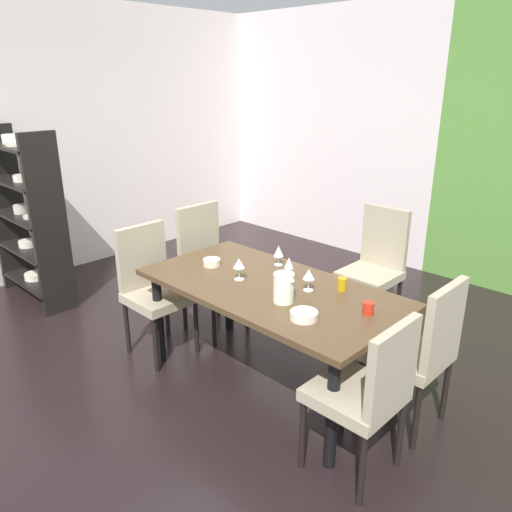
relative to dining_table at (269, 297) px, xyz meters
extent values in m
cube|color=black|center=(-0.45, -0.25, -0.67)|extent=(5.61, 6.27, 0.02)
cube|color=white|center=(-1.74, 2.83, 0.75)|extent=(3.03, 0.10, 2.83)
cube|color=white|center=(-3.21, -0.25, 0.75)|extent=(0.10, 6.27, 2.83)
cube|color=brown|center=(0.00, 0.00, 0.07)|extent=(1.79, 0.91, 0.04)
cylinder|color=black|center=(-0.79, 0.36, -0.31)|extent=(0.07, 0.07, 0.71)
cylinder|color=black|center=(0.79, 0.36, -0.31)|extent=(0.07, 0.07, 0.71)
cylinder|color=black|center=(-0.79, -0.36, -0.31)|extent=(0.07, 0.07, 0.71)
cylinder|color=black|center=(0.79, -0.36, -0.31)|extent=(0.07, 0.07, 0.71)
cube|color=tan|center=(-0.88, -0.28, -0.19)|extent=(0.44, 0.44, 0.07)
cube|color=tan|center=(-1.08, -0.28, 0.07)|extent=(0.05, 0.42, 0.53)
cylinder|color=black|center=(-0.69, -0.09, -0.44)|extent=(0.04, 0.04, 0.44)
cylinder|color=black|center=(-0.69, -0.47, -0.44)|extent=(0.04, 0.04, 0.44)
cylinder|color=black|center=(-1.07, -0.09, -0.44)|extent=(0.04, 0.04, 0.44)
cylinder|color=black|center=(-1.07, -0.47, -0.44)|extent=(0.04, 0.04, 0.44)
cube|color=tan|center=(0.88, -0.28, -0.19)|extent=(0.44, 0.44, 0.07)
cube|color=tan|center=(1.08, -0.28, 0.05)|extent=(0.05, 0.42, 0.47)
cylinder|color=black|center=(0.69, -0.47, -0.44)|extent=(0.04, 0.04, 0.44)
cylinder|color=black|center=(0.69, -0.09, -0.44)|extent=(0.04, 0.04, 0.44)
cylinder|color=black|center=(1.07, -0.47, -0.44)|extent=(0.04, 0.04, 0.44)
cylinder|color=black|center=(1.07, -0.09, -0.44)|extent=(0.04, 0.04, 0.44)
cube|color=tan|center=(0.88, 0.28, -0.19)|extent=(0.44, 0.44, 0.07)
cube|color=tan|center=(1.08, 0.28, 0.06)|extent=(0.05, 0.42, 0.51)
cylinder|color=black|center=(0.69, 0.09, -0.44)|extent=(0.04, 0.04, 0.44)
cylinder|color=black|center=(0.69, 0.47, -0.44)|extent=(0.04, 0.04, 0.44)
cylinder|color=black|center=(1.07, 0.09, -0.44)|extent=(0.04, 0.04, 0.44)
cylinder|color=black|center=(1.07, 0.47, -0.44)|extent=(0.04, 0.04, 0.44)
cube|color=tan|center=(-0.88, 0.28, -0.19)|extent=(0.44, 0.44, 0.07)
cube|color=tan|center=(-1.08, 0.28, 0.10)|extent=(0.05, 0.42, 0.59)
cylinder|color=black|center=(-0.69, 0.47, -0.44)|extent=(0.04, 0.04, 0.44)
cylinder|color=black|center=(-0.69, 0.09, -0.44)|extent=(0.04, 0.04, 0.44)
cylinder|color=black|center=(-1.07, 0.47, -0.44)|extent=(0.04, 0.04, 0.44)
cylinder|color=black|center=(-1.07, 0.09, -0.44)|extent=(0.04, 0.04, 0.44)
cube|color=tan|center=(0.03, 1.21, -0.19)|extent=(0.44, 0.44, 0.07)
cube|color=tan|center=(0.03, 1.41, 0.09)|extent=(0.42, 0.05, 0.56)
cylinder|color=black|center=(0.22, 1.02, -0.44)|extent=(0.04, 0.04, 0.44)
cylinder|color=black|center=(-0.16, 1.02, -0.44)|extent=(0.04, 0.04, 0.44)
cylinder|color=black|center=(0.22, 1.40, -0.44)|extent=(0.04, 0.04, 0.44)
cylinder|color=black|center=(-0.16, 1.40, -0.44)|extent=(0.04, 0.04, 0.44)
cube|color=black|center=(-3.08, -0.51, 0.15)|extent=(0.05, 0.32, 1.63)
cube|color=black|center=(-2.15, -0.51, 0.15)|extent=(0.05, 0.32, 1.63)
cube|color=black|center=(-2.62, -0.51, -0.50)|extent=(0.96, 0.32, 0.02)
cylinder|color=white|center=(-2.67, -0.51, -0.46)|extent=(0.19, 0.19, 0.06)
cube|color=black|center=(-2.62, -0.51, -0.17)|extent=(0.96, 0.32, 0.02)
cylinder|color=white|center=(-2.72, -0.51, -0.13)|extent=(0.16, 0.16, 0.06)
cube|color=black|center=(-2.62, -0.51, 0.15)|extent=(0.96, 0.32, 0.02)
cylinder|color=beige|center=(-2.52, -0.51, 0.18)|extent=(0.15, 0.15, 0.02)
cylinder|color=beige|center=(-2.75, -0.51, 0.20)|extent=(0.13, 0.13, 0.08)
cube|color=black|center=(-2.62, -0.51, 0.48)|extent=(0.96, 0.32, 0.02)
cylinder|color=white|center=(-2.61, -0.51, 0.52)|extent=(0.14, 0.14, 0.06)
cube|color=black|center=(-2.62, -0.51, 0.81)|extent=(0.96, 0.32, 0.02)
cylinder|color=beige|center=(-2.55, -0.51, 0.84)|extent=(0.21, 0.21, 0.04)
cylinder|color=white|center=(-2.73, -0.51, 0.86)|extent=(0.14, 0.14, 0.08)
cylinder|color=silver|center=(0.24, 0.11, 0.09)|extent=(0.06, 0.06, 0.00)
cylinder|color=silver|center=(0.24, 0.11, 0.13)|extent=(0.01, 0.01, 0.08)
cone|color=silver|center=(0.24, 0.11, 0.20)|extent=(0.08, 0.08, 0.07)
cylinder|color=silver|center=(-0.01, 0.20, 0.09)|extent=(0.06, 0.06, 0.00)
cylinder|color=silver|center=(-0.01, 0.20, 0.12)|extent=(0.01, 0.01, 0.06)
cone|color=silver|center=(-0.01, 0.20, 0.19)|extent=(0.07, 0.07, 0.08)
cylinder|color=silver|center=(-0.21, 0.32, 0.09)|extent=(0.06, 0.06, 0.00)
cylinder|color=silver|center=(-0.21, 0.32, 0.12)|extent=(0.01, 0.01, 0.06)
cone|color=silver|center=(-0.21, 0.32, 0.19)|extent=(0.07, 0.07, 0.08)
cylinder|color=silver|center=(-0.22, -0.07, 0.09)|extent=(0.07, 0.07, 0.00)
cylinder|color=silver|center=(-0.22, -0.07, 0.13)|extent=(0.01, 0.01, 0.08)
cone|color=silver|center=(-0.22, -0.07, 0.21)|extent=(0.08, 0.08, 0.07)
cylinder|color=beige|center=(-0.55, -0.02, 0.11)|extent=(0.13, 0.13, 0.05)
cylinder|color=white|center=(0.47, -0.22, 0.11)|extent=(0.16, 0.16, 0.05)
cylinder|color=#BE8B13|center=(0.39, 0.27, 0.13)|extent=(0.06, 0.06, 0.09)
cylinder|color=red|center=(0.70, 0.09, 0.12)|extent=(0.07, 0.07, 0.07)
cylinder|color=white|center=(0.23, -0.13, 0.18)|extent=(0.13, 0.13, 0.19)
cone|color=white|center=(0.29, -0.13, 0.26)|extent=(0.04, 0.04, 0.03)
camera|label=1|loc=(2.06, -2.25, 1.40)|focal=35.00mm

